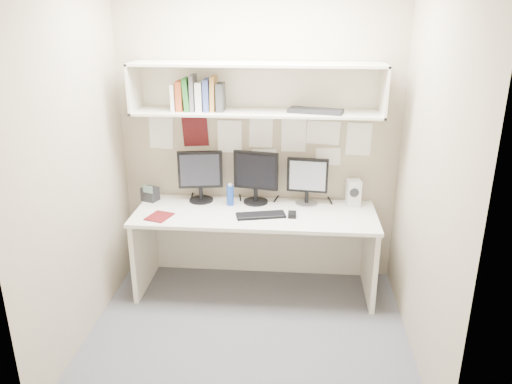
# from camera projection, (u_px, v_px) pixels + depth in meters

# --- Properties ---
(floor) EXTENTS (2.40, 2.00, 0.01)m
(floor) POSITION_uv_depth(u_px,v_px,m) (248.00, 333.00, 3.78)
(floor) COLOR #4D4C52
(floor) RESTS_ON ground
(wall_back) EXTENTS (2.40, 0.02, 2.60)m
(wall_back) POSITION_uv_depth(u_px,v_px,m) (259.00, 135.00, 4.27)
(wall_back) COLOR tan
(wall_back) RESTS_ON ground
(wall_front) EXTENTS (2.40, 0.02, 2.60)m
(wall_front) POSITION_uv_depth(u_px,v_px,m) (226.00, 232.00, 2.40)
(wall_front) COLOR tan
(wall_front) RESTS_ON ground
(wall_left) EXTENTS (0.02, 2.00, 2.60)m
(wall_left) POSITION_uv_depth(u_px,v_px,m) (74.00, 165.00, 3.43)
(wall_left) COLOR tan
(wall_left) RESTS_ON ground
(wall_right) EXTENTS (0.02, 2.00, 2.60)m
(wall_right) POSITION_uv_depth(u_px,v_px,m) (430.00, 174.00, 3.24)
(wall_right) COLOR tan
(wall_right) RESTS_ON ground
(desk) EXTENTS (2.00, 0.70, 0.73)m
(desk) POSITION_uv_depth(u_px,v_px,m) (255.00, 251.00, 4.27)
(desk) COLOR silver
(desk) RESTS_ON floor
(overhead_hutch) EXTENTS (2.00, 0.38, 0.40)m
(overhead_hutch) POSITION_uv_depth(u_px,v_px,m) (257.00, 88.00, 4.00)
(overhead_hutch) COLOR beige
(overhead_hutch) RESTS_ON wall_back
(pinned_papers) EXTENTS (1.92, 0.01, 0.48)m
(pinned_papers) POSITION_uv_depth(u_px,v_px,m) (259.00, 141.00, 4.29)
(pinned_papers) COLOR white
(pinned_papers) RESTS_ON wall_back
(monitor_left) EXTENTS (0.38, 0.21, 0.45)m
(monitor_left) POSITION_uv_depth(u_px,v_px,m) (200.00, 174.00, 4.30)
(monitor_left) COLOR black
(monitor_left) RESTS_ON desk
(monitor_center) EXTENTS (0.39, 0.21, 0.45)m
(monitor_center) POSITION_uv_depth(u_px,v_px,m) (256.00, 175.00, 4.26)
(monitor_center) COLOR black
(monitor_center) RESTS_ON desk
(monitor_right) EXTENTS (0.35, 0.19, 0.41)m
(monitor_right) POSITION_uv_depth(u_px,v_px,m) (307.00, 179.00, 4.24)
(monitor_right) COLOR #A5A5AA
(monitor_right) RESTS_ON desk
(keyboard) EXTENTS (0.42, 0.23, 0.02)m
(keyboard) POSITION_uv_depth(u_px,v_px,m) (261.00, 215.00, 4.04)
(keyboard) COLOR black
(keyboard) RESTS_ON desk
(mouse) EXTENTS (0.07, 0.11, 0.03)m
(mouse) POSITION_uv_depth(u_px,v_px,m) (292.00, 215.00, 4.04)
(mouse) COLOR black
(mouse) RESTS_ON desk
(speaker) EXTENTS (0.13, 0.13, 0.22)m
(speaker) POSITION_uv_depth(u_px,v_px,m) (353.00, 193.00, 4.24)
(speaker) COLOR beige
(speaker) RESTS_ON desk
(blue_bottle) EXTENTS (0.06, 0.06, 0.19)m
(blue_bottle) POSITION_uv_depth(u_px,v_px,m) (230.00, 195.00, 4.25)
(blue_bottle) COLOR navy
(blue_bottle) RESTS_ON desk
(maroon_notebook) EXTENTS (0.22, 0.25, 0.01)m
(maroon_notebook) POSITION_uv_depth(u_px,v_px,m) (159.00, 217.00, 4.03)
(maroon_notebook) COLOR #560E11
(maroon_notebook) RESTS_ON desk
(desk_phone) EXTENTS (0.16, 0.16, 0.16)m
(desk_phone) POSITION_uv_depth(u_px,v_px,m) (150.00, 194.00, 4.37)
(desk_phone) COLOR black
(desk_phone) RESTS_ON desk
(book_stack) EXTENTS (0.42, 0.17, 0.28)m
(book_stack) POSITION_uv_depth(u_px,v_px,m) (199.00, 95.00, 4.00)
(book_stack) COLOR silver
(book_stack) RESTS_ON overhead_hutch
(hutch_tray) EXTENTS (0.45, 0.26, 0.03)m
(hutch_tray) POSITION_uv_depth(u_px,v_px,m) (316.00, 111.00, 3.94)
(hutch_tray) COLOR black
(hutch_tray) RESTS_ON overhead_hutch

